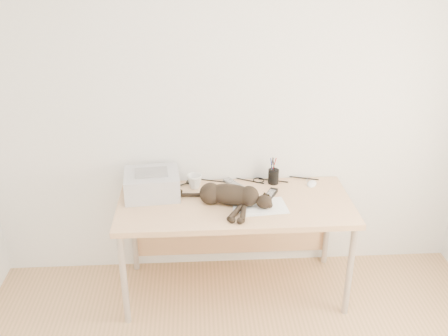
{
  "coord_description": "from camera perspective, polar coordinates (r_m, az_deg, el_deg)",
  "views": [
    {
      "loc": [
        -0.26,
        -1.59,
        2.39
      ],
      "look_at": [
        -0.08,
        1.34,
        1.02
      ],
      "focal_mm": 40.0,
      "sensor_mm": 36.0,
      "label": 1
    }
  ],
  "objects": [
    {
      "name": "desk",
      "position": [
        3.55,
        1.15,
        -5.1
      ],
      "size": [
        1.6,
        0.7,
        0.74
      ],
      "color": "#E0B783",
      "rests_on": "floor"
    },
    {
      "name": "mug",
      "position": [
        3.58,
        -3.37,
        -1.54
      ],
      "size": [
        0.15,
        0.15,
        0.1
      ],
      "primitive_type": "imported",
      "rotation": [
        0.0,
        0.0,
        0.82
      ],
      "color": "silver",
      "rests_on": "desk"
    },
    {
      "name": "cat",
      "position": [
        3.35,
        0.45,
        -3.17
      ],
      "size": [
        0.65,
        0.43,
        0.15
      ],
      "rotation": [
        0.0,
        0.0,
        -0.3
      ],
      "color": "black",
      "rests_on": "desk"
    },
    {
      "name": "wall_back",
      "position": [
        3.52,
        0.89,
        6.98
      ],
      "size": [
        3.5,
        0.0,
        3.5
      ],
      "primitive_type": "plane",
      "rotation": [
        1.57,
        0.0,
        0.0
      ],
      "color": "white",
      "rests_on": "floor"
    },
    {
      "name": "mouse",
      "position": [
        3.69,
        10.01,
        -1.62
      ],
      "size": [
        0.11,
        0.13,
        0.04
      ],
      "primitive_type": "ellipsoid",
      "rotation": [
        0.0,
        0.0,
        -0.44
      ],
      "color": "white",
      "rests_on": "desk"
    },
    {
      "name": "remote_black",
      "position": [
        3.49,
        5.28,
        -3.13
      ],
      "size": [
        0.14,
        0.2,
        0.02
      ],
      "primitive_type": "cube",
      "rotation": [
        0.0,
        0.0,
        -0.47
      ],
      "color": "black",
      "rests_on": "desk"
    },
    {
      "name": "papers",
      "position": [
        3.37,
        4.1,
        -4.33
      ],
      "size": [
        0.38,
        0.28,
        0.01
      ],
      "color": "white",
      "rests_on": "desk"
    },
    {
      "name": "cable_tangle",
      "position": [
        3.68,
        0.89,
        -1.49
      ],
      "size": [
        1.36,
        0.09,
        0.01
      ],
      "primitive_type": null,
      "color": "black",
      "rests_on": "desk"
    },
    {
      "name": "pen_cup",
      "position": [
        3.66,
        5.68,
        -0.94
      ],
      "size": [
        0.08,
        0.08,
        0.2
      ],
      "color": "black",
      "rests_on": "desk"
    },
    {
      "name": "remote_grey",
      "position": [
        3.63,
        1.1,
        -1.84
      ],
      "size": [
        0.15,
        0.19,
        0.02
      ],
      "primitive_type": "cube",
      "rotation": [
        0.0,
        0.0,
        0.56
      ],
      "color": "gray",
      "rests_on": "desk"
    },
    {
      "name": "printer",
      "position": [
        3.5,
        -8.24,
        -1.79
      ],
      "size": [
        0.4,
        0.35,
        0.18
      ],
      "color": "#BCBCC1",
      "rests_on": "desk"
    }
  ]
}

